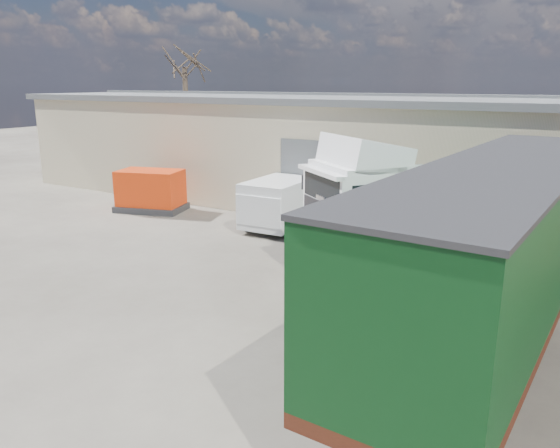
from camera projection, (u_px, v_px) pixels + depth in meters
The scene contains 7 objects.
ground at pixel (217, 315), 14.48m from camera, with size 120.00×120.00×0.00m, color #272520.
warehouse at pixel (307, 144), 30.04m from camera, with size 30.60×12.60×5.42m.
bare_tree at pixel (184, 53), 38.04m from camera, with size 4.00×4.00×9.60m.
tractor_unit at pixel (380, 219), 16.73m from camera, with size 6.03×6.81×4.53m.
box_trailer at pixel (502, 238), 12.02m from camera, with size 3.43×13.23×4.36m.
panel_van at pixel (286, 201), 23.22m from camera, with size 2.27×5.14×2.07m.
orange_skip at pixel (151, 193), 25.97m from camera, with size 3.54×2.76×1.95m.
Camera 1 is at (8.38, -10.58, 6.01)m, focal length 35.00 mm.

